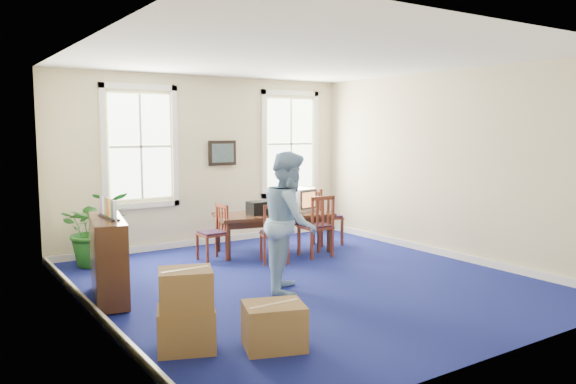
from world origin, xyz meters
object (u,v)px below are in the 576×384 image
conference_table (273,232)px  potted_plant (96,228)px  cardboard_boxes (201,301)px  chair_near_left (274,233)px  crt_tv (300,199)px  man (290,221)px  credenza (108,260)px

conference_table → potted_plant: (-2.94, 0.72, 0.26)m
conference_table → cardboard_boxes: bearing=-118.9°
chair_near_left → cardboard_boxes: (-2.49, -2.55, -0.06)m
conference_table → crt_tv: bearing=17.3°
conference_table → potted_plant: 3.04m
crt_tv → cardboard_boxes: bearing=-148.9°
cardboard_boxes → potted_plant: bearing=90.3°
conference_table → cardboard_boxes: cardboard_boxes is taller
man → chair_near_left: bearing=10.8°
conference_table → man: man is taller
potted_plant → cardboard_boxes: size_ratio=0.80×
chair_near_left → man: (-0.67, -1.47, 0.46)m
man → cardboard_boxes: man is taller
credenza → cardboard_boxes: 2.04m
cardboard_boxes → crt_tv: bearing=43.1°
credenza → conference_table: bearing=32.2°
crt_tv → credenza: 4.14m
chair_near_left → man: bearing=87.6°
chair_near_left → potted_plant: potted_plant is taller
chair_near_left → cardboard_boxes: bearing=67.7°
conference_table → crt_tv: 0.83m
crt_tv → potted_plant: size_ratio=0.40×
man → credenza: man is taller
potted_plant → cardboard_boxes: bearing=-89.7°
cardboard_boxes → conference_table: bearing=48.2°
conference_table → credenza: 3.54m
crt_tv → man: man is taller
conference_table → credenza: size_ratio=1.54×
crt_tv → potted_plant: bearing=157.2°
chair_near_left → potted_plant: size_ratio=0.82×
conference_table → man: 2.50m
conference_table → crt_tv: crt_tv is taller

